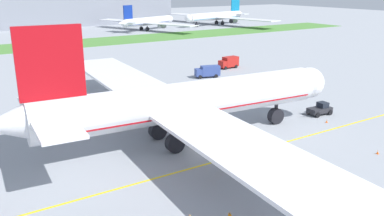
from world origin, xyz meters
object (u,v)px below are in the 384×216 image
at_px(pushback_tug, 320,109).
at_px(airliner_foreground, 183,103).
at_px(parked_airliner_far_right, 217,16).
at_px(service_truck_fuel_bowser, 229,62).
at_px(traffic_cone_starboard_wing, 378,152).
at_px(parked_airliner_far_centre, 147,22).
at_px(traffic_cone_near_nose, 327,121).
at_px(service_truck_baggage_loader, 208,71).

bearing_deg(pushback_tug, airliner_foreground, 175.85).
bearing_deg(parked_airliner_far_right, service_truck_fuel_bowser, -124.50).
distance_m(traffic_cone_starboard_wing, parked_airliner_far_centre, 160.25).
bearing_deg(traffic_cone_near_nose, traffic_cone_starboard_wing, -110.67).
bearing_deg(parked_airliner_far_right, traffic_cone_starboard_wing, -119.10).
bearing_deg(pushback_tug, traffic_cone_starboard_wing, -114.14).
height_order(traffic_cone_near_nose, service_truck_fuel_bowser, service_truck_fuel_bowser).
distance_m(airliner_foreground, service_truck_fuel_bowser, 55.92).
bearing_deg(traffic_cone_near_nose, service_truck_fuel_bowser, 72.36).
distance_m(service_truck_baggage_loader, parked_airliner_far_centre, 108.75).
distance_m(traffic_cone_starboard_wing, service_truck_fuel_bowser, 60.99).
bearing_deg(service_truck_baggage_loader, airliner_foreground, -129.69).
relative_size(pushback_tug, service_truck_baggage_loader, 0.96).
xyz_separation_m(pushback_tug, parked_airliner_far_right, (80.60, 141.67, 3.71)).
bearing_deg(traffic_cone_near_nose, service_truck_baggage_loader, 85.70).
distance_m(traffic_cone_near_nose, service_truck_baggage_loader, 39.05).
bearing_deg(pushback_tug, parked_airliner_far_right, 60.36).
xyz_separation_m(parked_airliner_far_centre, parked_airliner_far_right, (44.98, 3.52, 0.45)).
relative_size(service_truck_fuel_bowser, parked_airliner_far_right, 0.08).
relative_size(traffic_cone_near_nose, service_truck_fuel_bowser, 0.10).
distance_m(pushback_tug, service_truck_fuel_bowser, 43.35).
relative_size(pushback_tug, parked_airliner_far_centre, 0.11).
distance_m(pushback_tug, traffic_cone_starboard_wing, 17.77).
xyz_separation_m(service_truck_baggage_loader, parked_airliner_far_centre, (35.21, 102.86, 2.69)).
bearing_deg(pushback_tug, service_truck_fuel_bowser, 74.08).
xyz_separation_m(airliner_foreground, pushback_tug, (27.24, -1.97, -5.00)).
bearing_deg(pushback_tug, parked_airliner_far_centre, 75.54).
relative_size(airliner_foreground, pushback_tug, 13.60).
xyz_separation_m(airliner_foreground, service_truck_fuel_bowser, (39.13, 39.71, -4.35)).
height_order(service_truck_baggage_loader, parked_airliner_far_right, parked_airliner_far_right).
bearing_deg(service_truck_fuel_bowser, pushback_tug, -105.92).
relative_size(pushback_tug, parked_airliner_far_right, 0.08).
height_order(airliner_foreground, parked_airliner_far_centre, airliner_foreground).
distance_m(airliner_foreground, traffic_cone_near_nose, 25.99).
xyz_separation_m(traffic_cone_near_nose, traffic_cone_starboard_wing, (-4.75, -12.58, 0.00)).
distance_m(parked_airliner_far_centre, parked_airliner_far_right, 45.12).
xyz_separation_m(pushback_tug, service_truck_fuel_bowser, (11.89, 41.69, 0.65)).
bearing_deg(airliner_foreground, parked_airliner_far_centre, 65.22).
xyz_separation_m(airliner_foreground, traffic_cone_starboard_wing, (19.98, -18.17, -5.72)).
bearing_deg(parked_airliner_far_right, pushback_tug, -119.64).
xyz_separation_m(pushback_tug, traffic_cone_near_nose, (-2.52, -3.62, -0.72)).
bearing_deg(service_truck_fuel_bowser, parked_airliner_far_centre, 76.18).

